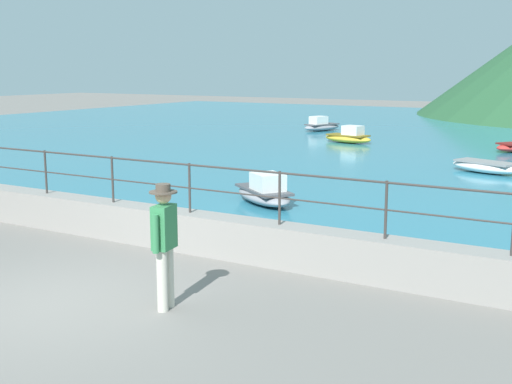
# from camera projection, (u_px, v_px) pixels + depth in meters

# --- Properties ---
(ground_plane) EXTENTS (120.00, 120.00, 0.00)m
(ground_plane) POSITION_uv_depth(u_px,v_px,m) (57.00, 302.00, 9.43)
(ground_plane) COLOR slate
(promenade_wall) EXTENTS (20.00, 0.56, 0.70)m
(promenade_wall) POSITION_uv_depth(u_px,v_px,m) (190.00, 231.00, 12.08)
(promenade_wall) COLOR gray
(promenade_wall) RESTS_ON ground
(railing) EXTENTS (18.44, 0.04, 0.90)m
(railing) POSITION_uv_depth(u_px,v_px,m) (189.00, 178.00, 11.90)
(railing) COLOR #383330
(railing) RESTS_ON promenade_wall
(lake_water) EXTENTS (64.00, 44.32, 0.06)m
(lake_water) POSITION_uv_depth(u_px,v_px,m) (476.00, 138.00, 31.29)
(lake_water) COLOR teal
(lake_water) RESTS_ON ground
(person_walking) EXTENTS (0.38, 0.56, 1.75)m
(person_walking) POSITION_uv_depth(u_px,v_px,m) (164.00, 240.00, 8.99)
(person_walking) COLOR beige
(person_walking) RESTS_ON ground
(boat_0) EXTENTS (2.39, 2.09, 0.76)m
(boat_0) POSITION_uv_depth(u_px,v_px,m) (264.00, 192.00, 15.97)
(boat_0) COLOR gray
(boat_0) RESTS_ON lake_water
(boat_2) EXTENTS (2.44, 1.36, 0.76)m
(boat_2) POSITION_uv_depth(u_px,v_px,m) (349.00, 137.00, 28.98)
(boat_2) COLOR gold
(boat_2) RESTS_ON lake_water
(boat_3) EXTENTS (2.47, 1.66, 0.36)m
(boat_3) POSITION_uv_depth(u_px,v_px,m) (485.00, 166.00, 20.69)
(boat_3) COLOR white
(boat_3) RESTS_ON lake_water
(boat_4) EXTENTS (1.67, 2.47, 0.76)m
(boat_4) POSITION_uv_depth(u_px,v_px,m) (321.00, 126.00, 34.59)
(boat_4) COLOR gray
(boat_4) RESTS_ON lake_water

